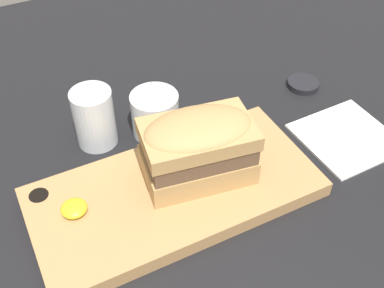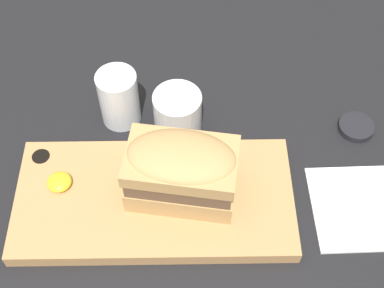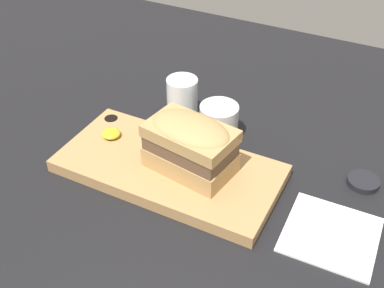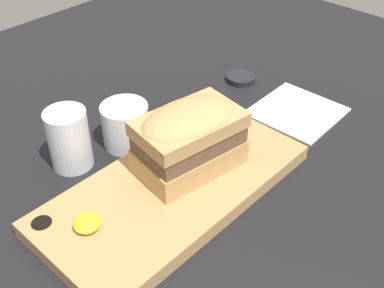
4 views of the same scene
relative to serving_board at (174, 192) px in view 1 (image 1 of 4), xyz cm
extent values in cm
cube|color=black|center=(-4.60, 4.41, -2.18)|extent=(170.42, 129.07, 2.00)
cube|color=tan|center=(0.08, -0.03, 0.00)|extent=(39.88, 19.22, 2.35)
cylinder|color=black|center=(-17.17, 6.89, 0.64)|extent=(2.69, 2.69, 1.18)
cube|color=tan|center=(4.08, 0.72, 3.04)|extent=(16.18, 11.31, 3.74)
cube|color=brown|center=(4.08, 0.72, 6.24)|extent=(15.53, 10.86, 2.66)
cube|color=tan|center=(4.08, 0.72, 8.69)|extent=(16.18, 11.31, 2.24)
ellipsoid|color=tan|center=(4.08, 0.72, 9.62)|extent=(15.85, 11.09, 3.36)
ellipsoid|color=gold|center=(-13.59, 1.90, 1.88)|extent=(3.53, 3.53, 1.41)
cylinder|color=silver|center=(-5.78, 16.21, 3.60)|extent=(6.33, 6.33, 9.56)
cylinder|color=silver|center=(-5.78, 16.21, 1.17)|extent=(5.57, 5.57, 4.30)
cylinder|color=silver|center=(3.42, 14.12, 2.40)|extent=(7.60, 7.60, 7.16)
cylinder|color=#470A14|center=(3.42, 14.12, 1.92)|extent=(6.84, 6.84, 5.80)
cube|color=white|center=(30.05, -1.30, -0.98)|extent=(14.53, 14.25, 0.40)
cylinder|color=black|center=(32.08, 13.16, -0.63)|extent=(5.66, 5.66, 1.10)
camera|label=1|loc=(-17.81, -40.70, 51.41)|focal=45.00mm
camera|label=2|loc=(4.96, -38.78, 67.45)|focal=50.00mm
camera|label=3|loc=(33.81, -56.58, 56.89)|focal=45.00mm
camera|label=4|loc=(-35.21, -36.47, 47.02)|focal=45.00mm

